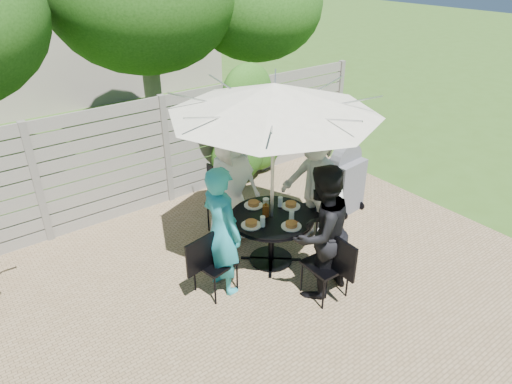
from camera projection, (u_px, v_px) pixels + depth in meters
backyard_envelope at (33, 2)px, 11.80m from camera, size 60.00×60.00×5.00m
patio_table at (271, 230)px, 6.11m from camera, size 1.20×1.20×0.73m
umbrella at (274, 99)px, 5.25m from camera, size 2.78×2.78×2.49m
chair_back at (227, 215)px, 6.84m from camera, size 0.50×0.73×1.00m
person_back at (231, 184)px, 6.47m from camera, size 0.91×0.64×1.77m
chair_left at (215, 274)px, 5.65m from camera, size 0.68×0.50×0.90m
person_left at (222, 231)px, 5.46m from camera, size 0.46×0.65×1.70m
chair_front at (325, 277)px, 5.58m from camera, size 0.47×0.69×0.95m
person_front at (320, 233)px, 5.39m from camera, size 0.89×0.72×1.73m
chair_right at (318, 219)px, 6.78m from camera, size 0.69×0.47×0.95m
person_right at (315, 184)px, 6.41m from camera, size 0.77×1.23×1.81m
plate_back at (253, 204)px, 6.23m from camera, size 0.26×0.26×0.06m
plate_left at (251, 224)px, 5.78m from camera, size 0.26×0.26×0.06m
plate_front at (291, 225)px, 5.75m from camera, size 0.26×0.26×0.06m
plate_right at (291, 205)px, 6.20m from camera, size 0.26×0.26×0.06m
glass_left at (263, 221)px, 5.75m from camera, size 0.07×0.07×0.14m
glass_front at (292, 216)px, 5.86m from camera, size 0.07×0.07×0.14m
glass_right at (280, 202)px, 6.19m from camera, size 0.07×0.07×0.14m
syrup_jug at (266, 211)px, 5.96m from camera, size 0.09×0.09×0.16m
coffee_cup at (266, 203)px, 6.18m from camera, size 0.08×0.08×0.12m
bbq_grill at (344, 180)px, 7.33m from camera, size 0.62×0.50×1.19m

